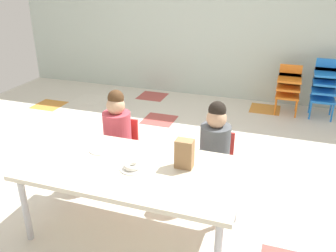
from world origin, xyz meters
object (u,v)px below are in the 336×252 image
Objects in this scene: kid_chair_orange_stack at (289,86)px; paper_plate_center_table at (101,150)px; paper_plate_near_edge at (132,169)px; seated_child_near_camera at (118,128)px; paper_bag_brown at (184,154)px; craft_table at (133,172)px; donut_powdered_on_plate at (132,166)px; seated_child_middle_seat at (215,142)px; kid_chair_blue_stack at (325,85)px.

kid_chair_orange_stack reaches higher than paper_plate_center_table.
paper_plate_center_table is (-0.36, 0.19, 0.00)m from paper_plate_near_edge.
paper_bag_brown is at bearing -33.23° from seated_child_near_camera.
paper_plate_near_edge is (0.01, -0.03, 0.05)m from craft_table.
paper_bag_brown is at bearing 23.53° from donut_powdered_on_plate.
paper_plate_near_edge is at bearing -108.29° from kid_chair_orange_stack.
paper_plate_near_edge is (-0.47, -0.68, 0.03)m from seated_child_middle_seat.
paper_plate_center_table is at bearing 152.49° from donut_powdered_on_plate.
paper_bag_brown reaches higher than kid_chair_orange_stack.
kid_chair_blue_stack is 3.43m from paper_plate_near_edge.
kid_chair_orange_stack is (1.48, 2.41, -0.16)m from seated_child_near_camera.
paper_bag_brown is at bearing -2.87° from paper_plate_center_table.
paper_plate_near_edge is 1.44× the size of donut_powdered_on_plate.
donut_powdered_on_plate is (0.36, -0.19, 0.02)m from paper_plate_center_table.
donut_powdered_on_plate is at bearing 0.00° from paper_plate_near_edge.
donut_powdered_on_plate is (-0.47, -0.68, 0.05)m from seated_child_middle_seat.
kid_chair_blue_stack is 6.39× the size of donut_powdered_on_plate.
paper_bag_brown is 1.76× the size of donut_powdered_on_plate.
craft_table is at bearing -55.51° from seated_child_near_camera.
seated_child_middle_seat is 2.62m from kid_chair_blue_stack.
seated_child_middle_seat is 7.33× the size of donut_powdered_on_plate.
paper_plate_near_edge is (-1.02, -3.09, 0.19)m from kid_chair_orange_stack.
seated_child_near_camera reaches higher than paper_plate_center_table.
paper_bag_brown is at bearing -103.07° from seated_child_middle_seat.
paper_plate_center_table is at bearing 177.13° from paper_bag_brown.
seated_child_near_camera is 3.10m from kid_chair_blue_stack.
kid_chair_orange_stack is (1.03, 3.06, -0.14)m from craft_table.
donut_powdered_on_plate is at bearing -27.51° from paper_plate_center_table.
paper_plate_near_edge is at bearing -124.77° from seated_child_middle_seat.
paper_bag_brown is at bearing -111.13° from kid_chair_blue_stack.
seated_child_middle_seat is 0.97m from paper_plate_center_table.
kid_chair_blue_stack is 3.43m from donut_powdered_on_plate.
donut_powdered_on_plate is at bearing -124.77° from seated_child_middle_seat.
kid_chair_orange_stack is 3.22m from paper_plate_center_table.
paper_bag_brown is (0.80, -0.53, 0.14)m from seated_child_near_camera.
paper_plate_center_table is at bearing -79.05° from seated_child_near_camera.
seated_child_near_camera reaches higher than craft_table.
paper_plate_center_table is (-1.85, -2.90, 0.13)m from kid_chair_blue_stack.
donut_powdered_on_plate is at bearing -156.47° from paper_bag_brown.
seated_child_middle_seat is (0.93, 0.00, 0.00)m from seated_child_near_camera.
kid_chair_blue_stack is at bearing 0.06° from kid_chair_orange_stack.
paper_plate_center_table is at bearing -115.45° from kid_chair_orange_stack.
kid_chair_orange_stack is 0.47m from kid_chair_blue_stack.
paper_plate_center_table is (-0.83, -0.49, 0.03)m from seated_child_middle_seat.
kid_chair_blue_stack reaches higher than paper_plate_near_edge.
paper_plate_center_table is (-1.38, -2.90, 0.19)m from kid_chair_orange_stack.
seated_child_near_camera is 1.35× the size of kid_chair_orange_stack.
kid_chair_orange_stack is at bearing 71.71° from paper_plate_near_edge.
paper_plate_near_edge is at bearing -156.47° from paper_bag_brown.
kid_chair_blue_stack is 3.16m from paper_bag_brown.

